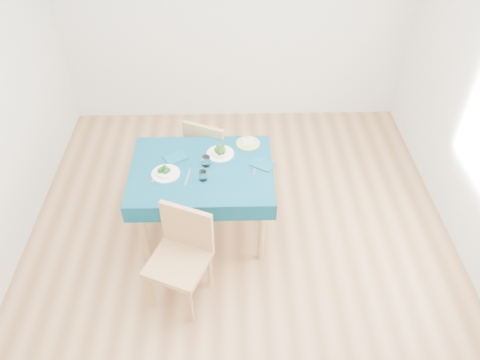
{
  "coord_description": "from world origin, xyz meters",
  "views": [
    {
      "loc": [
        -0.07,
        -2.82,
        3.35
      ],
      "look_at": [
        0.0,
        0.0,
        0.85
      ],
      "focal_mm": 35.0,
      "sensor_mm": 36.0,
      "label": 1
    }
  ],
  "objects_px": {
    "chair_far": "(213,143)",
    "side_plate": "(248,143)",
    "chair_near": "(177,253)",
    "bowl_far": "(220,151)",
    "bowl_near": "(165,171)",
    "table": "(204,201)"
  },
  "relations": [
    {
      "from": "chair_near",
      "to": "bowl_far",
      "type": "xyz_separation_m",
      "value": [
        0.34,
        0.95,
        0.25
      ]
    },
    {
      "from": "chair_far",
      "to": "side_plate",
      "type": "relative_size",
      "value": 4.77
    },
    {
      "from": "chair_far",
      "to": "side_plate",
      "type": "distance_m",
      "value": 0.54
    },
    {
      "from": "table",
      "to": "chair_near",
      "type": "bearing_deg",
      "value": -102.95
    },
    {
      "from": "chair_far",
      "to": "bowl_far",
      "type": "height_order",
      "value": "chair_far"
    },
    {
      "from": "table",
      "to": "bowl_far",
      "type": "bearing_deg",
      "value": 50.73
    },
    {
      "from": "bowl_near",
      "to": "bowl_far",
      "type": "height_order",
      "value": "same"
    },
    {
      "from": "chair_near",
      "to": "chair_far",
      "type": "height_order",
      "value": "chair_near"
    },
    {
      "from": "bowl_near",
      "to": "chair_near",
      "type": "bearing_deg",
      "value": -79.7
    },
    {
      "from": "table",
      "to": "bowl_far",
      "type": "height_order",
      "value": "bowl_far"
    },
    {
      "from": "table",
      "to": "chair_near",
      "type": "distance_m",
      "value": 0.79
    },
    {
      "from": "table",
      "to": "side_plate",
      "type": "relative_size",
      "value": 5.6
    },
    {
      "from": "bowl_near",
      "to": "bowl_far",
      "type": "bearing_deg",
      "value": 29.56
    },
    {
      "from": "chair_near",
      "to": "chair_far",
      "type": "xyz_separation_m",
      "value": [
        0.25,
        1.44,
        -0.03
      ]
    },
    {
      "from": "table",
      "to": "bowl_near",
      "type": "distance_m",
      "value": 0.52
    },
    {
      "from": "bowl_far",
      "to": "side_plate",
      "type": "height_order",
      "value": "bowl_far"
    },
    {
      "from": "chair_far",
      "to": "side_plate",
      "type": "bearing_deg",
      "value": 158.93
    },
    {
      "from": "bowl_near",
      "to": "bowl_far",
      "type": "distance_m",
      "value": 0.53
    },
    {
      "from": "chair_near",
      "to": "side_plate",
      "type": "relative_size",
      "value": 5.02
    },
    {
      "from": "chair_near",
      "to": "side_plate",
      "type": "xyz_separation_m",
      "value": [
        0.59,
        1.1,
        0.21
      ]
    },
    {
      "from": "bowl_far",
      "to": "table",
      "type": "bearing_deg",
      "value": -129.27
    },
    {
      "from": "chair_near",
      "to": "side_plate",
      "type": "height_order",
      "value": "chair_near"
    }
  ]
}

